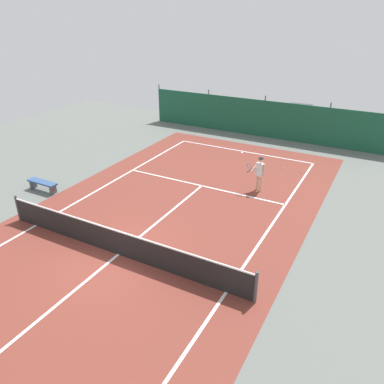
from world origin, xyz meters
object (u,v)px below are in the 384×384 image
at_px(tennis_player, 260,172).
at_px(tennis_net, 117,242).
at_px(tennis_ball_midcourt, 301,172).
at_px(parked_car, 298,118).
at_px(courtside_bench, 42,184).
at_px(tennis_ball_near_player, 283,168).

bearing_deg(tennis_player, tennis_net, 95.49).
relative_size(tennis_ball_midcourt, parked_car, 0.02).
distance_m(parked_car, courtside_bench, 17.41).
height_order(tennis_player, tennis_ball_near_player, tennis_player).
relative_size(tennis_ball_near_player, courtside_bench, 0.04).
relative_size(tennis_player, parked_car, 0.38).
bearing_deg(parked_car, tennis_ball_near_player, 93.66).
bearing_deg(tennis_ball_midcourt, tennis_ball_near_player, 174.38).
xyz_separation_m(parked_car, courtside_bench, (-7.99, -15.46, -0.46)).
relative_size(tennis_ball_midcourt, courtside_bench, 0.04).
bearing_deg(tennis_player, parked_car, -60.20).
bearing_deg(courtside_bench, tennis_player, 28.63).
bearing_deg(tennis_ball_near_player, tennis_ball_midcourt, -5.62).
relative_size(tennis_player, tennis_ball_midcourt, 24.85).
distance_m(tennis_net, tennis_player, 7.68).
height_order(tennis_net, courtside_bench, tennis_net).
height_order(tennis_ball_midcourt, parked_car, parked_car).
bearing_deg(tennis_ball_midcourt, tennis_net, -110.45).
height_order(tennis_ball_midcourt, courtside_bench, courtside_bench).
bearing_deg(tennis_ball_midcourt, courtside_bench, -141.99).
distance_m(tennis_player, tennis_ball_midcourt, 3.47).
xyz_separation_m(tennis_player, parked_car, (-0.88, 10.61, -0.12)).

